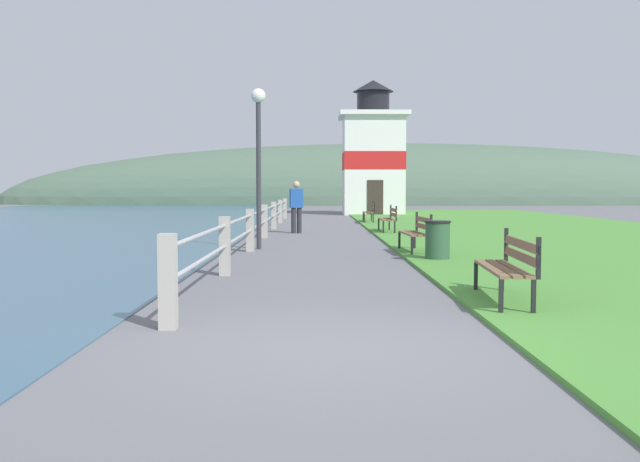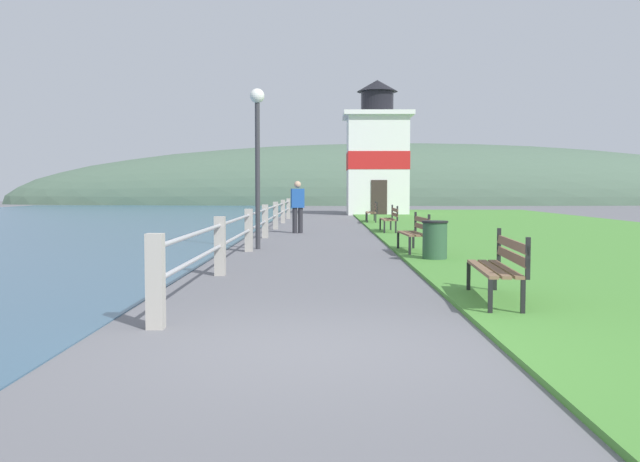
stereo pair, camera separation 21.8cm
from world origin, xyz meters
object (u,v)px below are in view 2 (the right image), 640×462
at_px(trash_bin, 435,241).
at_px(park_bench_near, 500,263).
at_px(park_bench_midway, 416,231).
at_px(lamp_post, 257,138).
at_px(park_bench_far, 390,217).
at_px(park_bench_by_lighthouse, 373,211).
at_px(lighthouse, 377,157).
at_px(person_strolling, 298,205).

bearing_deg(trash_bin, park_bench_near, -90.11).
height_order(park_bench_near, park_bench_midway, same).
xyz_separation_m(park_bench_near, trash_bin, (0.01, 5.48, -0.12)).
distance_m(park_bench_midway, lamp_post, 4.54).
relative_size(park_bench_far, trash_bin, 2.20).
height_order(park_bench_far, trash_bin, park_bench_far).
relative_size(park_bench_by_lighthouse, lamp_post, 0.46).
bearing_deg(park_bench_far, trash_bin, 90.38).
height_order(park_bench_by_lighthouse, lighthouse, lighthouse).
bearing_deg(park_bench_by_lighthouse, lamp_post, 76.31).
xyz_separation_m(park_bench_near, lighthouse, (0.84, 32.80, 2.83)).
bearing_deg(lamp_post, person_strolling, 83.30).
distance_m(park_bench_near, trash_bin, 5.48).
distance_m(park_bench_midway, park_bench_far, 7.70).
bearing_deg(person_strolling, park_bench_midway, -170.61).
xyz_separation_m(park_bench_midway, lamp_post, (-3.75, 1.32, 2.20)).
height_order(park_bench_near, trash_bin, park_bench_near).
distance_m(park_bench_by_lighthouse, person_strolling, 7.79).
bearing_deg(trash_bin, park_bench_far, 90.21).
bearing_deg(park_bench_near, lamp_post, -61.48).
bearing_deg(park_bench_far, person_strolling, -0.24).
height_order(park_bench_far, lamp_post, lamp_post).
bearing_deg(person_strolling, trash_bin, -173.33).
xyz_separation_m(park_bench_by_lighthouse, lamp_post, (-3.79, -13.56, 2.20)).
bearing_deg(person_strolling, park_bench_far, -102.26).
distance_m(person_strolling, trash_bin, 9.99).
bearing_deg(lamp_post, park_bench_midway, -19.39).
relative_size(park_bench_near, park_bench_midway, 1.14).
relative_size(lighthouse, person_strolling, 4.45).
bearing_deg(lighthouse, park_bench_by_lighthouse, -95.13).
xyz_separation_m(lighthouse, trash_bin, (-0.83, -27.32, -2.94)).
bearing_deg(park_bench_near, park_bench_midway, -84.81).
height_order(park_bench_by_lighthouse, person_strolling, person_strolling).
xyz_separation_m(park_bench_by_lighthouse, trash_bin, (0.13, -16.63, -0.12)).
bearing_deg(person_strolling, lamp_post, 161.46).
bearing_deg(park_bench_by_lighthouse, park_bench_midway, 91.77).
bearing_deg(park_bench_by_lighthouse, lighthouse, -93.22).
relative_size(park_bench_near, trash_bin, 2.34).
xyz_separation_m(park_bench_far, trash_bin, (0.03, -9.44, -0.12)).
bearing_deg(trash_bin, person_strolling, 108.52).
bearing_deg(park_bench_by_lighthouse, person_strolling, 68.96).
xyz_separation_m(park_bench_midway, trash_bin, (0.17, -1.74, -0.11)).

